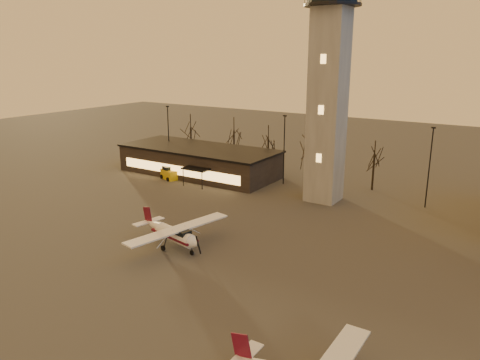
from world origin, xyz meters
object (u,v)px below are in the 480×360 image
at_px(control_tower, 329,73).
at_px(terminal, 199,161).
at_px(service_cart, 169,174).
at_px(cessna_rear, 176,238).

distance_m(control_tower, terminal, 26.24).
bearing_deg(control_tower, service_cart, -172.92).
xyz_separation_m(cessna_rear, service_cart, (-18.04, 19.63, -0.37)).
relative_size(control_tower, cessna_rear, 2.76).
bearing_deg(cessna_rear, control_tower, 87.13).
relative_size(terminal, cessna_rear, 2.15).
xyz_separation_m(control_tower, service_cart, (-23.95, -2.98, -15.59)).
relative_size(control_tower, terminal, 1.28).
bearing_deg(control_tower, cessna_rear, -104.66).
height_order(terminal, cessna_rear, terminal).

